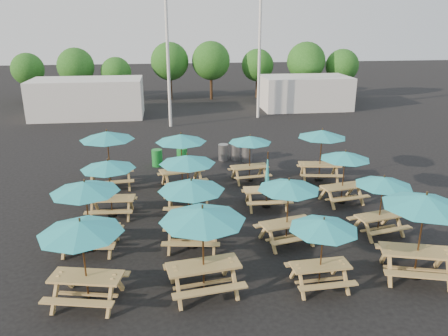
{
  "coord_description": "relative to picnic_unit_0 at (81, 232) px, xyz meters",
  "views": [
    {
      "loc": [
        -2.28,
        -15.41,
        6.9
      ],
      "look_at": [
        0.0,
        1.5,
        1.1
      ],
      "focal_mm": 35.0,
      "sensor_mm": 36.0,
      "label": 1
    }
  ],
  "objects": [
    {
      "name": "tree_5",
      "position": [
        10.69,
        30.15,
        0.97
      ],
      "size": [
        2.94,
        2.94,
        4.45
      ],
      "color": "#382314",
      "rests_on": "ground"
    },
    {
      "name": "picnic_unit_4",
      "position": [
        2.99,
        0.06,
        0.12
      ],
      "size": [
        2.53,
        2.53,
        2.45
      ],
      "rotation": [
        0.0,
        0.0,
        0.15
      ],
      "color": "#A47D49",
      "rests_on": "ground"
    },
    {
      "name": "picnic_unit_8",
      "position": [
        6.12,
        -0.13,
        -0.25
      ],
      "size": [
        1.91,
        1.91,
        2.03
      ],
      "rotation": [
        0.0,
        0.0,
        0.04
      ],
      "color": "#A47D49",
      "rests_on": "ground"
    },
    {
      "name": "waste_bin_1",
      "position": [
        2.89,
        11.06,
        -1.58
      ],
      "size": [
        0.52,
        0.52,
        0.84
      ],
      "primitive_type": "cylinder",
      "color": "#17832E",
      "rests_on": "ground"
    },
    {
      "name": "waste_bin_4",
      "position": [
        6.21,
        11.07,
        -1.58
      ],
      "size": [
        0.52,
        0.52,
        0.84
      ],
      "primitive_type": "cylinder",
      "color": "gray",
      "rests_on": "ground"
    },
    {
      "name": "picnic_unit_12",
      "position": [
        8.95,
        -0.04,
        0.18
      ],
      "size": [
        2.85,
        2.85,
        2.53
      ],
      "rotation": [
        0.0,
        0.0,
        -0.29
      ],
      "color": "#A47D49",
      "rests_on": "ground"
    },
    {
      "name": "tree_2",
      "position": [
        -1.93,
        29.13,
        0.62
      ],
      "size": [
        2.59,
        2.59,
        3.93
      ],
      "color": "#382314",
      "rests_on": "ground"
    },
    {
      "name": "picnic_unit_1",
      "position": [
        -0.34,
        2.77,
        -0.0
      ],
      "size": [
        2.34,
        2.34,
        2.31
      ],
      "rotation": [
        0.0,
        0.0,
        -0.12
      ],
      "color": "#A47D49",
      "rests_on": "ground"
    },
    {
      "name": "picnic_unit_10",
      "position": [
        5.9,
        5.32,
        -1.08
      ],
      "size": [
        1.79,
        1.57,
        2.24
      ],
      "rotation": [
        0.0,
        0.0,
        -0.03
      ],
      "color": "#A47D49",
      "rests_on": "ground"
    },
    {
      "name": "picnic_unit_9",
      "position": [
        5.89,
        2.41,
        -0.11
      ],
      "size": [
        2.38,
        2.38,
        2.19
      ],
      "rotation": [
        0.0,
        0.0,
        0.22
      ],
      "color": "#A47D49",
      "rests_on": "ground"
    },
    {
      "name": "waste_bin_3",
      "position": [
        5.68,
        11.46,
        -1.58
      ],
      "size": [
        0.52,
        0.52,
        0.84
      ],
      "primitive_type": "cylinder",
      "color": "gray",
      "rests_on": "ground"
    },
    {
      "name": "tree_6",
      "position": [
        14.7,
        28.37,
        1.42
      ],
      "size": [
        3.38,
        3.38,
        5.13
      ],
      "color": "#382314",
      "rests_on": "ground"
    },
    {
      "name": "picnic_unit_3",
      "position": [
        -0.31,
        8.26,
        0.18
      ],
      "size": [
        2.45,
        2.45,
        2.52
      ],
      "rotation": [
        0.0,
        0.0,
        0.08
      ],
      "color": "#A47D49",
      "rests_on": "ground"
    },
    {
      "name": "tree_1",
      "position": [
        -5.28,
        29.37,
        1.15
      ],
      "size": [
        3.11,
        3.11,
        4.72
      ],
      "color": "#382314",
      "rests_on": "ground"
    },
    {
      "name": "picnic_unit_13",
      "position": [
        9.16,
        2.61,
        -0.22
      ],
      "size": [
        2.2,
        2.2,
        2.06
      ],
      "rotation": [
        0.0,
        0.0,
        0.2
      ],
      "color": "#A47D49",
      "rests_on": "ground"
    },
    {
      "name": "picnic_unit_7",
      "position": [
        2.76,
        7.9,
        0.06
      ],
      "size": [
        2.6,
        2.6,
        2.38
      ],
      "rotation": [
        0.0,
        0.0,
        0.23
      ],
      "color": "#A47D49",
      "rests_on": "ground"
    },
    {
      "name": "mast_0",
      "position": [
        2.46,
        19.47,
        4.0
      ],
      "size": [
        0.2,
        0.2,
        12.0
      ],
      "primitive_type": "cylinder",
      "color": "silver",
      "rests_on": "ground"
    },
    {
      "name": "picnic_unit_11",
      "position": [
        5.79,
        8.25,
        -0.18
      ],
      "size": [
        2.14,
        2.14,
        2.11
      ],
      "rotation": [
        0.0,
        0.0,
        0.12
      ],
      "color": "#A47D49",
      "rests_on": "ground"
    },
    {
      "name": "picnic_unit_6",
      "position": [
        2.88,
        5.2,
        -0.03
      ],
      "size": [
        2.26,
        2.26,
        2.28
      ],
      "rotation": [
        0.0,
        0.0,
        -0.1
      ],
      "color": "#A47D49",
      "rests_on": "ground"
    },
    {
      "name": "waste_bin_2",
      "position": [
        5.03,
        11.48,
        -1.58
      ],
      "size": [
        0.52,
        0.52,
        0.84
      ],
      "primitive_type": "cylinder",
      "color": "gray",
      "rests_on": "ground"
    },
    {
      "name": "tree_7",
      "position": [
        18.09,
        28.39,
        0.99
      ],
      "size": [
        2.95,
        2.95,
        4.48
      ],
      "color": "#382314",
      "rests_on": "ground"
    },
    {
      "name": "waste_bin_0",
      "position": [
        1.65,
        10.96,
        -1.58
      ],
      "size": [
        0.52,
        0.52,
        0.84
      ],
      "primitive_type": "cylinder",
      "color": "#17832E",
      "rests_on": "ground"
    },
    {
      "name": "event_tent_0",
      "position": [
        -3.54,
        23.47,
        -0.6
      ],
      "size": [
        8.0,
        4.0,
        2.8
      ],
      "primitive_type": "cube",
      "color": "silver",
      "rests_on": "ground"
    },
    {
      "name": "picnic_unit_15",
      "position": [
        8.93,
        7.9,
        0.04
      ],
      "size": [
        2.47,
        2.47,
        2.36
      ],
      "rotation": [
        0.0,
        0.0,
        -0.17
      ],
      "color": "#A47D49",
      "rests_on": "ground"
    },
    {
      "name": "picnic_unit_14",
      "position": [
        8.95,
        5.33,
        -0.16
      ],
      "size": [
        2.25,
        2.25,
        2.13
      ],
      "rotation": [
        0.0,
        0.0,
        0.18
      ],
      "color": "#A47D49",
      "rests_on": "ground"
    },
    {
      "name": "mast_1",
      "position": [
        8.96,
        21.47,
        4.0
      ],
      "size": [
        0.2,
        0.2,
        12.0
      ],
      "primitive_type": "cylinder",
      "color": "silver",
      "rests_on": "ground"
    },
    {
      "name": "picnic_unit_2",
      "position": [
        0.04,
        5.26,
        -0.12
      ],
      "size": [
        2.12,
        2.12,
        2.18
      ],
      "rotation": [
        0.0,
        0.0,
        -0.08
      ],
      "color": "#A47D49",
      "rests_on": "ground"
    },
    {
      "name": "ground",
      "position": [
        4.46,
        5.47,
        -2.0
      ],
      "size": [
        120.0,
        120.0,
        0.0
      ],
      "primitive_type": "plane",
      "color": "black",
      "rests_on": "ground"
    },
    {
      "name": "picnic_unit_5",
      "position": [
        2.86,
        2.54,
        -0.03
      ],
      "size": [
        2.37,
        2.37,
        2.28
      ],
      "rotation": [
        0.0,
        0.0,
        -0.16
      ],
      "color": "#A47D49",
      "rests_on": "ground"
    },
    {
      "name": "tree_0",
      "position": [
        -9.61,
        30.72,
        0.83
      ],
      "size": [
        2.8,
        2.8,
        4.24
      ],
      "color": "#382314",
      "rests_on": "ground"
    },
    {
      "name": "event_tent_1",
      "position": [
        13.46,
        24.47,
        -0.7
      ],
      "size": [
        7.0,
        4.0,
        2.6
      ],
      "primitive_type": "cube",
      "color": "silver",
      "rests_on": "ground"
    },
    {
      "name": "tree_4",
      "position": [
        6.36,
        29.73,
        1.45
      ],
      "size": [
        3.41,
        3.41,
        5.17
      ],
      "color": "#382314",
      "rests_on": "ground"
    },
    {
      "name": "picnic_unit_0",
      "position": [
        0.0,
        0.0,
        0.0
      ],
      "size": [
        2.51,
        2.51,
        2.31
      ],
      "rotation": [
        0.0,
        0.0,
        -0.22
      ],
      "color": "#A47D49",
      "rests_on": "ground"
    },
    {
      "name": "tree_3",
      "position": [
        2.71,
        30.19,
        1.4
      ],
      "size": [
        3.36,
        3.36,
        5.09
      ],
      "color": "#382314",
      "rests_on": "ground"
    }
  ]
}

